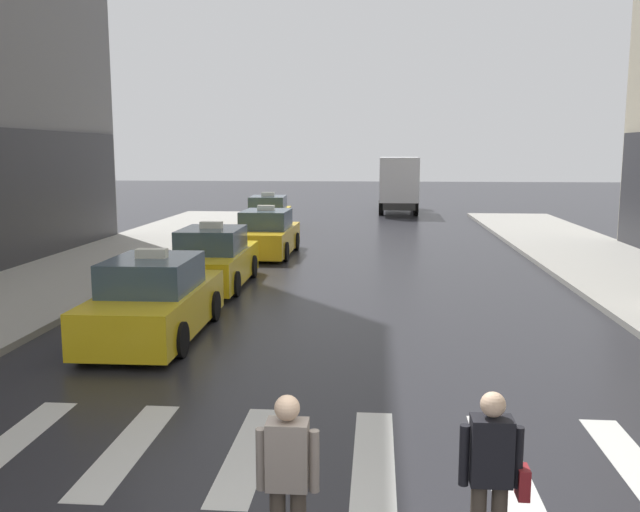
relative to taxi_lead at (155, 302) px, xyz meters
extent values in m
cube|color=silver|center=(-0.23, -5.07, -0.72)|extent=(0.50, 2.80, 0.01)
cube|color=silver|center=(1.31, -5.07, -0.72)|extent=(0.50, 2.80, 0.01)
cube|color=silver|center=(2.86, -5.07, -0.72)|extent=(0.50, 2.80, 0.01)
cube|color=silver|center=(4.40, -5.07, -0.72)|extent=(0.50, 2.80, 0.01)
cube|color=silver|center=(5.94, -5.07, -0.72)|extent=(0.50, 2.80, 0.01)
cube|color=silver|center=(7.49, -5.07, -0.72)|extent=(0.50, 2.80, 0.01)
cube|color=yellow|center=(0.00, 0.02, -0.16)|extent=(1.86, 4.52, 0.84)
cube|color=#384C5B|center=(0.00, -0.08, 0.58)|extent=(1.63, 2.12, 0.64)
cube|color=silver|center=(0.00, -0.08, 0.99)|extent=(0.60, 0.25, 0.18)
cylinder|color=black|center=(-0.87, 1.36, -0.39)|extent=(0.23, 0.66, 0.66)
cylinder|color=black|center=(0.84, 1.38, -0.39)|extent=(0.23, 0.66, 0.66)
cylinder|color=black|center=(-0.84, -1.34, -0.39)|extent=(0.23, 0.66, 0.66)
cylinder|color=black|center=(0.87, -1.32, -0.39)|extent=(0.23, 0.66, 0.66)
cube|color=#F2EAB2|center=(-0.66, 2.28, -0.12)|extent=(0.20, 0.04, 0.14)
cube|color=#F2EAB2|center=(0.60, 2.30, -0.12)|extent=(0.20, 0.04, 0.14)
cube|color=yellow|center=(-0.09, 5.23, -0.16)|extent=(1.87, 4.53, 0.84)
cube|color=#384C5B|center=(-0.09, 5.13, 0.58)|extent=(1.63, 2.13, 0.64)
cube|color=silver|center=(-0.09, 5.13, 0.99)|extent=(0.60, 0.25, 0.18)
cylinder|color=black|center=(-0.96, 6.56, -0.39)|extent=(0.23, 0.66, 0.66)
cylinder|color=black|center=(0.74, 6.59, -0.39)|extent=(0.23, 0.66, 0.66)
cylinder|color=black|center=(-0.92, 3.86, -0.39)|extent=(0.23, 0.66, 0.66)
cylinder|color=black|center=(0.79, 3.89, -0.39)|extent=(0.23, 0.66, 0.66)
cube|color=#F2EAB2|center=(-0.75, 7.49, -0.12)|extent=(0.20, 0.04, 0.14)
cube|color=#F2EAB2|center=(0.50, 7.51, -0.12)|extent=(0.20, 0.04, 0.14)
cube|color=gold|center=(0.47, 10.98, -0.16)|extent=(1.88, 4.53, 0.84)
cube|color=#384C5B|center=(0.47, 10.88, 0.58)|extent=(1.64, 2.13, 0.64)
cube|color=silver|center=(0.47, 10.88, 0.99)|extent=(0.60, 0.25, 0.18)
cylinder|color=black|center=(-0.36, 12.35, -0.39)|extent=(0.23, 0.66, 0.66)
cylinder|color=black|center=(1.35, 12.32, -0.39)|extent=(0.23, 0.66, 0.66)
cylinder|color=black|center=(-0.41, 9.65, -0.39)|extent=(0.23, 0.66, 0.66)
cylinder|color=black|center=(1.30, 9.62, -0.39)|extent=(0.23, 0.66, 0.66)
cube|color=#F2EAB2|center=(-0.12, 13.26, -0.12)|extent=(0.20, 0.04, 0.14)
cube|color=#F2EAB2|center=(1.14, 13.24, -0.12)|extent=(0.20, 0.04, 0.14)
cube|color=yellow|center=(-0.70, 18.65, -0.16)|extent=(2.00, 4.57, 0.84)
cube|color=#384C5B|center=(-0.69, 18.55, 0.58)|extent=(1.69, 2.17, 0.64)
cube|color=silver|center=(-0.69, 18.55, 0.99)|extent=(0.61, 0.27, 0.18)
cylinder|color=black|center=(-1.61, 19.96, -0.39)|extent=(0.25, 0.67, 0.66)
cylinder|color=black|center=(0.10, 20.03, -0.39)|extent=(0.25, 0.67, 0.66)
cylinder|color=black|center=(-1.49, 17.26, -0.39)|extent=(0.25, 0.67, 0.66)
cylinder|color=black|center=(0.21, 17.33, -0.39)|extent=(0.25, 0.67, 0.66)
cube|color=#F2EAB2|center=(-1.43, 20.89, -0.12)|extent=(0.20, 0.05, 0.14)
cube|color=#F2EAB2|center=(-0.17, 20.94, -0.12)|extent=(0.20, 0.05, 0.14)
cube|color=#2D2D2D|center=(5.66, 28.19, -0.07)|extent=(1.90, 6.63, 0.40)
cube|color=silver|center=(5.71, 31.49, 1.18)|extent=(2.13, 1.83, 2.10)
cube|color=#384C5B|center=(5.73, 32.41, 1.54)|extent=(1.89, 0.07, 0.95)
cube|color=silver|center=(5.65, 27.29, 1.38)|extent=(2.27, 4.83, 2.50)
cylinder|color=black|center=(4.71, 31.30, -0.27)|extent=(0.29, 0.90, 0.90)
cylinder|color=black|center=(6.71, 31.27, -0.27)|extent=(0.29, 0.90, 0.90)
cylinder|color=black|center=(4.64, 26.76, -0.27)|extent=(0.29, 0.90, 0.90)
cylinder|color=black|center=(6.64, 26.73, -0.27)|extent=(0.29, 0.90, 0.90)
cube|color=black|center=(5.42, -7.25, 0.40)|extent=(0.36, 0.24, 0.60)
sphere|color=beige|center=(5.42, -7.25, 0.82)|extent=(0.22, 0.22, 0.22)
cylinder|color=black|center=(5.19, -7.25, 0.35)|extent=(0.09, 0.09, 0.55)
cylinder|color=black|center=(5.65, -7.25, 0.35)|extent=(0.09, 0.09, 0.55)
cube|color=maroon|center=(5.70, -7.25, 0.12)|extent=(0.10, 0.20, 0.28)
cube|color=gray|center=(3.66, -7.48, 0.40)|extent=(0.36, 0.24, 0.60)
sphere|color=beige|center=(3.66, -7.48, 0.82)|extent=(0.22, 0.22, 0.22)
cylinder|color=gray|center=(3.43, -7.48, 0.35)|extent=(0.09, 0.09, 0.55)
cylinder|color=gray|center=(3.89, -7.48, 0.35)|extent=(0.09, 0.09, 0.55)
camera|label=1|loc=(4.40, -12.92, 2.96)|focal=38.13mm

